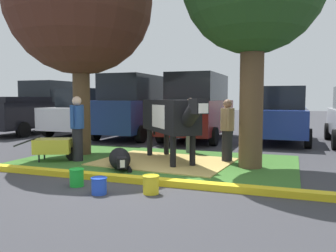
% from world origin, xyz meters
% --- Properties ---
extents(ground_plane, '(80.00, 80.00, 0.00)m').
position_xyz_m(ground_plane, '(0.00, 0.00, 0.00)').
color(ground_plane, '#38383D').
extents(grass_island, '(6.88, 4.05, 0.02)m').
position_xyz_m(grass_island, '(-0.38, 1.98, 0.01)').
color(grass_island, '#386B28').
rests_on(grass_island, ground).
extents(curb_yellow, '(8.08, 0.24, 0.12)m').
position_xyz_m(curb_yellow, '(-0.38, -0.19, 0.06)').
color(curb_yellow, yellow).
rests_on(curb_yellow, ground).
extents(hay_bedding, '(3.40, 2.67, 0.04)m').
position_xyz_m(hay_bedding, '(-0.12, 1.89, 0.03)').
color(hay_bedding, tan).
rests_on(hay_bedding, ground).
extents(shade_tree_left, '(4.05, 4.05, 6.31)m').
position_xyz_m(shade_tree_left, '(-2.75, 2.28, 4.26)').
color(shade_tree_left, brown).
rests_on(shade_tree_left, ground).
extents(cow_holstein, '(2.34, 2.61, 1.61)m').
position_xyz_m(cow_holstein, '(0.03, 2.01, 1.15)').
color(cow_holstein, black).
rests_on(cow_holstein, ground).
extents(calf_lying, '(0.99, 1.27, 0.48)m').
position_xyz_m(calf_lying, '(-0.78, 0.81, 0.24)').
color(calf_lying, black).
rests_on(calf_lying, ground).
extents(person_handler, '(0.34, 0.51, 1.58)m').
position_xyz_m(person_handler, '(1.36, 2.46, 0.85)').
color(person_handler, black).
rests_on(person_handler, ground).
extents(person_visitor_near, '(0.34, 0.53, 1.66)m').
position_xyz_m(person_visitor_near, '(-2.24, 1.31, 0.89)').
color(person_visitor_near, black).
rests_on(person_visitor_near, ground).
extents(person_visitor_far, '(0.53, 0.34, 1.61)m').
position_xyz_m(person_visitor_far, '(0.08, 3.58, 0.86)').
color(person_visitor_far, slate).
rests_on(person_visitor_far, ground).
extents(wheelbarrow, '(1.58, 1.03, 0.63)m').
position_xyz_m(wheelbarrow, '(-2.81, 1.12, 0.39)').
color(wheelbarrow, gold).
rests_on(wheelbarrow, ground).
extents(bucket_green, '(0.28, 0.28, 0.33)m').
position_xyz_m(bucket_green, '(-0.81, -0.81, 0.17)').
color(bucket_green, green).
rests_on(bucket_green, ground).
extents(bucket_blue, '(0.28, 0.28, 0.29)m').
position_xyz_m(bucket_blue, '(-0.15, -1.12, 0.15)').
color(bucket_blue, blue).
rests_on(bucket_blue, ground).
extents(bucket_yellow, '(0.29, 0.29, 0.32)m').
position_xyz_m(bucket_yellow, '(0.66, -0.80, 0.16)').
color(bucket_yellow, yellow).
rests_on(bucket_yellow, ground).
extents(pickup_truck_black, '(2.24, 5.41, 2.42)m').
position_xyz_m(pickup_truck_black, '(-8.39, 6.90, 1.11)').
color(pickup_truck_black, black).
rests_on(pickup_truck_black, ground).
extents(hatchback_white, '(2.03, 4.41, 2.02)m').
position_xyz_m(hatchback_white, '(-5.76, 7.08, 0.98)').
color(hatchback_white, silver).
rests_on(hatchback_white, ground).
extents(suv_black, '(2.13, 4.61, 2.52)m').
position_xyz_m(suv_black, '(-3.18, 6.69, 1.27)').
color(suv_black, navy).
rests_on(suv_black, ground).
extents(suv_dark_grey, '(2.13, 4.61, 2.52)m').
position_xyz_m(suv_dark_grey, '(-0.56, 6.84, 1.27)').
color(suv_dark_grey, maroon).
rests_on(suv_dark_grey, ground).
extents(sedan_blue, '(2.03, 4.41, 2.02)m').
position_xyz_m(sedan_blue, '(2.47, 7.24, 0.98)').
color(sedan_blue, navy).
rests_on(sedan_blue, ground).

